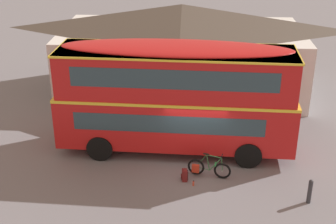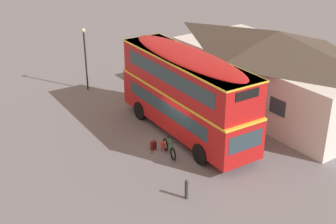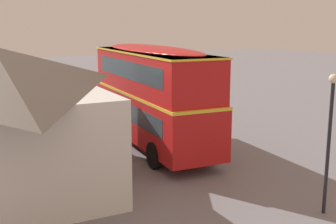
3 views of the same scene
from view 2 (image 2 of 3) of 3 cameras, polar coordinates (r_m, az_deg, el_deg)
name	(u,v)px [view 2 (image 2 of 3)]	position (r m, az deg, el deg)	size (l,w,h in m)	color
ground_plane	(177,146)	(24.88, 1.09, -4.19)	(120.00, 120.00, 0.00)	slate
double_decker_bus	(186,91)	(25.00, 2.26, 2.67)	(10.05, 3.09, 4.79)	black
touring_bicycle	(168,148)	(23.88, 0.05, -4.50)	(1.71, 0.60, 1.02)	black
backpack_on_ground	(153,145)	(24.41, -1.82, -4.10)	(0.28, 0.30, 0.52)	maroon
water_bottle_red_squeeze	(151,152)	(24.08, -2.06, -4.99)	(0.07, 0.07, 0.22)	#D84C33
pub_building	(275,69)	(29.41, 13.07, 5.21)	(13.54, 6.95, 4.92)	silver
street_lamp	(85,52)	(31.77, -10.23, 7.30)	(0.28, 0.28, 4.34)	black
kerb_bollard	(186,189)	(20.54, 2.30, -9.50)	(0.16, 0.16, 0.97)	#333338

